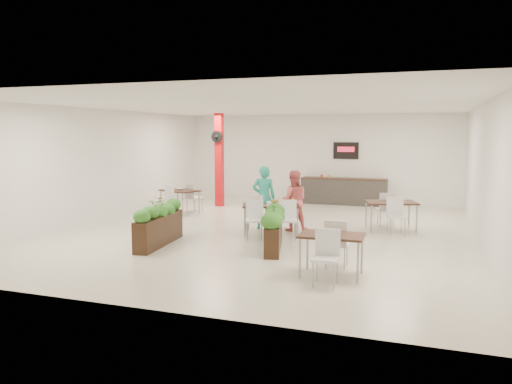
% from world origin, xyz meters
% --- Properties ---
extents(ground, '(12.00, 12.00, 0.00)m').
position_xyz_m(ground, '(0.00, 0.00, 0.00)').
color(ground, beige).
rests_on(ground, ground).
extents(room_shell, '(10.10, 12.10, 3.22)m').
position_xyz_m(room_shell, '(0.00, 0.00, 2.01)').
color(room_shell, white).
rests_on(room_shell, ground).
extents(red_column, '(0.40, 0.41, 3.20)m').
position_xyz_m(red_column, '(-3.00, 3.79, 1.64)').
color(red_column, red).
rests_on(red_column, ground).
extents(service_counter, '(3.00, 0.64, 2.20)m').
position_xyz_m(service_counter, '(1.00, 5.65, 0.49)').
color(service_counter, '#2A2725').
rests_on(service_counter, ground).
extents(main_table, '(1.68, 1.93, 0.92)m').
position_xyz_m(main_table, '(0.16, -0.28, 0.64)').
color(main_table, black).
rests_on(main_table, ground).
extents(diner_man, '(0.70, 0.57, 1.67)m').
position_xyz_m(diner_man, '(-0.23, 0.38, 0.83)').
color(diner_man, teal).
rests_on(diner_man, ground).
extents(diner_woman, '(0.91, 0.81, 1.57)m').
position_xyz_m(diner_woman, '(0.57, 0.38, 0.78)').
color(diner_woman, '#E16464').
rests_on(diner_woman, ground).
extents(planter_left, '(0.60, 2.11, 1.11)m').
position_xyz_m(planter_left, '(-1.83, -2.29, 0.53)').
color(planter_left, black).
rests_on(planter_left, ground).
extents(planter_right, '(0.79, 1.89, 1.01)m').
position_xyz_m(planter_right, '(0.73, -1.83, 0.50)').
color(planter_right, black).
rests_on(planter_right, ground).
extents(side_table_a, '(1.39, 1.66, 0.92)m').
position_xyz_m(side_table_a, '(-3.52, 1.88, 0.63)').
color(side_table_a, black).
rests_on(side_table_a, ground).
extents(side_table_b, '(1.46, 1.67, 0.92)m').
position_xyz_m(side_table_b, '(2.96, 1.28, 0.64)').
color(side_table_b, black).
rests_on(side_table_b, ground).
extents(side_table_c, '(1.13, 1.63, 0.92)m').
position_xyz_m(side_table_c, '(2.31, -3.44, 0.62)').
color(side_table_c, black).
rests_on(side_table_c, ground).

